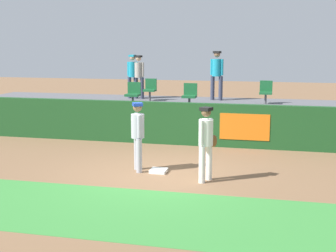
{
  "coord_description": "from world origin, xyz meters",
  "views": [
    {
      "loc": [
        2.92,
        -10.88,
        3.14
      ],
      "look_at": [
        0.01,
        1.19,
        1.0
      ],
      "focal_mm": 50.94,
      "sensor_mm": 36.0,
      "label": 1
    }
  ],
  "objects_px": {
    "player_fielder_home": "(206,139)",
    "seat_back_right": "(266,91)",
    "player_runner_visitor": "(138,132)",
    "spectator_casual": "(133,73)",
    "seat_back_left": "(150,88)",
    "spectator_hooded": "(139,74)",
    "seat_front_center": "(190,94)",
    "first_base": "(159,171)",
    "spectator_capped": "(217,72)",
    "seat_front_left": "(133,93)"
  },
  "relations": [
    {
      "from": "player_fielder_home",
      "to": "seat_front_left",
      "type": "relative_size",
      "value": 2.06
    },
    {
      "from": "seat_back_left",
      "to": "spectator_casual",
      "type": "xyz_separation_m",
      "value": [
        -0.89,
        0.58,
        0.54
      ]
    },
    {
      "from": "seat_back_left",
      "to": "spectator_hooded",
      "type": "relative_size",
      "value": 0.49
    },
    {
      "from": "seat_back_left",
      "to": "spectator_hooded",
      "type": "xyz_separation_m",
      "value": [
        -0.63,
        0.54,
        0.52
      ]
    },
    {
      "from": "player_fielder_home",
      "to": "first_base",
      "type": "bearing_deg",
      "value": -89.06
    },
    {
      "from": "first_base",
      "to": "spectator_casual",
      "type": "relative_size",
      "value": 0.23
    },
    {
      "from": "player_fielder_home",
      "to": "seat_front_left",
      "type": "distance_m",
      "value": 6.34
    },
    {
      "from": "spectator_casual",
      "to": "seat_back_right",
      "type": "bearing_deg",
      "value": -173.28
    },
    {
      "from": "player_runner_visitor",
      "to": "seat_front_center",
      "type": "distance_m",
      "value": 4.84
    },
    {
      "from": "spectator_hooded",
      "to": "spectator_capped",
      "type": "distance_m",
      "value": 3.11
    },
    {
      "from": "player_fielder_home",
      "to": "spectator_hooded",
      "type": "height_order",
      "value": "spectator_hooded"
    },
    {
      "from": "player_runner_visitor",
      "to": "seat_front_left",
      "type": "distance_m",
      "value": 5.1
    },
    {
      "from": "first_base",
      "to": "seat_back_left",
      "type": "relative_size",
      "value": 0.48
    },
    {
      "from": "seat_back_left",
      "to": "first_base",
      "type": "bearing_deg",
      "value": -72.71
    },
    {
      "from": "player_runner_visitor",
      "to": "seat_front_left",
      "type": "relative_size",
      "value": 2.05
    },
    {
      "from": "seat_back_left",
      "to": "seat_front_center",
      "type": "bearing_deg",
      "value": -43.38
    },
    {
      "from": "seat_back_left",
      "to": "spectator_hooded",
      "type": "bearing_deg",
      "value": 139.23
    },
    {
      "from": "seat_back_right",
      "to": "spectator_casual",
      "type": "bearing_deg",
      "value": 173.73
    },
    {
      "from": "spectator_casual",
      "to": "seat_front_left",
      "type": "bearing_deg",
      "value": 121.11
    },
    {
      "from": "player_fielder_home",
      "to": "player_runner_visitor",
      "type": "distance_m",
      "value": 1.86
    },
    {
      "from": "first_base",
      "to": "spectator_hooded",
      "type": "bearing_deg",
      "value": 110.58
    },
    {
      "from": "first_base",
      "to": "seat_back_left",
      "type": "xyz_separation_m",
      "value": [
        -2.06,
        6.62,
        1.41
      ]
    },
    {
      "from": "spectator_hooded",
      "to": "spectator_casual",
      "type": "distance_m",
      "value": 0.27
    },
    {
      "from": "player_fielder_home",
      "to": "seat_front_center",
      "type": "distance_m",
      "value": 5.51
    },
    {
      "from": "first_base",
      "to": "player_runner_visitor",
      "type": "xyz_separation_m",
      "value": [
        -0.53,
        0.01,
        0.96
      ]
    },
    {
      "from": "player_fielder_home",
      "to": "player_runner_visitor",
      "type": "xyz_separation_m",
      "value": [
        -1.79,
        0.5,
        -0.0
      ]
    },
    {
      "from": "spectator_hooded",
      "to": "spectator_casual",
      "type": "height_order",
      "value": "spectator_casual"
    },
    {
      "from": "seat_front_left",
      "to": "spectator_capped",
      "type": "xyz_separation_m",
      "value": [
        2.59,
        2.53,
        0.63
      ]
    },
    {
      "from": "seat_front_left",
      "to": "seat_front_center",
      "type": "bearing_deg",
      "value": -0.01
    },
    {
      "from": "seat_back_left",
      "to": "seat_back_right",
      "type": "relative_size",
      "value": 1.0
    },
    {
      "from": "player_runner_visitor",
      "to": "first_base",
      "type": "bearing_deg",
      "value": 61.35
    },
    {
      "from": "player_runner_visitor",
      "to": "seat_back_right",
      "type": "distance_m",
      "value": 7.21
    },
    {
      "from": "seat_front_center",
      "to": "seat_front_left",
      "type": "bearing_deg",
      "value": 179.99
    },
    {
      "from": "seat_front_left",
      "to": "seat_front_center",
      "type": "height_order",
      "value": "same"
    },
    {
      "from": "seat_back_right",
      "to": "seat_front_center",
      "type": "bearing_deg",
      "value": -144.04
    },
    {
      "from": "seat_back_left",
      "to": "seat_front_left",
      "type": "height_order",
      "value": "same"
    },
    {
      "from": "player_runner_visitor",
      "to": "seat_front_center",
      "type": "xyz_separation_m",
      "value": [
        0.38,
        4.81,
        0.46
      ]
    },
    {
      "from": "first_base",
      "to": "seat_back_right",
      "type": "height_order",
      "value": "seat_back_right"
    },
    {
      "from": "player_fielder_home",
      "to": "spectator_capped",
      "type": "height_order",
      "value": "spectator_capped"
    },
    {
      "from": "seat_back_right",
      "to": "player_runner_visitor",
      "type": "bearing_deg",
      "value": -113.39
    },
    {
      "from": "first_base",
      "to": "player_runner_visitor",
      "type": "height_order",
      "value": "player_runner_visitor"
    },
    {
      "from": "first_base",
      "to": "spectator_hooded",
      "type": "xyz_separation_m",
      "value": [
        -2.69,
        7.16,
        1.94
      ]
    },
    {
      "from": "first_base",
      "to": "seat_front_center",
      "type": "bearing_deg",
      "value": 91.86
    },
    {
      "from": "first_base",
      "to": "spectator_capped",
      "type": "height_order",
      "value": "spectator_capped"
    },
    {
      "from": "first_base",
      "to": "seat_front_center",
      "type": "xyz_separation_m",
      "value": [
        -0.16,
        4.82,
        1.41
      ]
    },
    {
      "from": "player_fielder_home",
      "to": "seat_back_right",
      "type": "height_order",
      "value": "seat_back_right"
    },
    {
      "from": "seat_front_left",
      "to": "player_fielder_home",
      "type": "bearing_deg",
      "value": -57.11
    },
    {
      "from": "player_runner_visitor",
      "to": "spectator_casual",
      "type": "xyz_separation_m",
      "value": [
        -2.42,
        7.19,
        0.99
      ]
    },
    {
      "from": "first_base",
      "to": "seat_front_left",
      "type": "bearing_deg",
      "value": 114.26
    },
    {
      "from": "seat_back_left",
      "to": "player_runner_visitor",
      "type": "bearing_deg",
      "value": -76.98
    }
  ]
}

